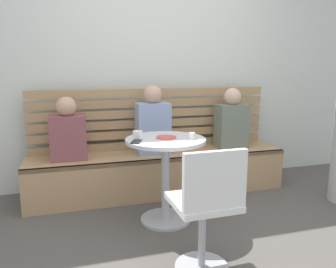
{
  "coord_description": "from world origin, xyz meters",
  "views": [
    {
      "loc": [
        -0.87,
        -2.09,
        1.31
      ],
      "look_at": [
        -0.06,
        0.66,
        0.75
      ],
      "focal_mm": 35.33,
      "sensor_mm": 36.0,
      "label": 1
    }
  ],
  "objects_px": {
    "cafe_table": "(166,164)",
    "plate_small": "(166,137)",
    "person_child_middle": "(232,121)",
    "phone_on_table": "(136,142)",
    "booth_bench": "(159,173)",
    "cup_ceramic_white": "(138,135)",
    "person_adult": "(153,124)",
    "white_chair": "(207,206)",
    "cup_espresso_small": "(192,136)",
    "person_child_left": "(68,132)"
  },
  "relations": [
    {
      "from": "cafe_table",
      "to": "plate_small",
      "type": "relative_size",
      "value": 4.35
    },
    {
      "from": "person_child_middle",
      "to": "phone_on_table",
      "type": "distance_m",
      "value": 1.45
    },
    {
      "from": "booth_bench",
      "to": "person_child_middle",
      "type": "distance_m",
      "value": 0.99
    },
    {
      "from": "cafe_table",
      "to": "cup_ceramic_white",
      "type": "height_order",
      "value": "cup_ceramic_white"
    },
    {
      "from": "booth_bench",
      "to": "person_adult",
      "type": "distance_m",
      "value": 0.54
    },
    {
      "from": "person_adult",
      "to": "white_chair",
      "type": "bearing_deg",
      "value": -90.75
    },
    {
      "from": "cup_espresso_small",
      "to": "plate_small",
      "type": "xyz_separation_m",
      "value": [
        -0.19,
        0.1,
        -0.02
      ]
    },
    {
      "from": "person_child_left",
      "to": "cup_espresso_small",
      "type": "relative_size",
      "value": 11.02
    },
    {
      "from": "person_child_middle",
      "to": "cup_espresso_small",
      "type": "xyz_separation_m",
      "value": [
        -0.77,
        -0.78,
        0.03
      ]
    },
    {
      "from": "person_child_left",
      "to": "person_child_middle",
      "type": "xyz_separation_m",
      "value": [
        1.76,
        0.02,
        0.03
      ]
    },
    {
      "from": "person_adult",
      "to": "person_child_left",
      "type": "distance_m",
      "value": 0.85
    },
    {
      "from": "booth_bench",
      "to": "cup_espresso_small",
      "type": "distance_m",
      "value": 0.93
    },
    {
      "from": "phone_on_table",
      "to": "person_adult",
      "type": "bearing_deg",
      "value": -90.39
    },
    {
      "from": "booth_bench",
      "to": "phone_on_table",
      "type": "bearing_deg",
      "value": -117.49
    },
    {
      "from": "person_child_left",
      "to": "cup_ceramic_white",
      "type": "xyz_separation_m",
      "value": [
        0.56,
        -0.64,
        0.06
      ]
    },
    {
      "from": "white_chair",
      "to": "person_child_left",
      "type": "xyz_separation_m",
      "value": [
        -0.83,
        1.49,
        0.25
      ]
    },
    {
      "from": "person_adult",
      "to": "person_child_left",
      "type": "bearing_deg",
      "value": 179.98
    },
    {
      "from": "cafe_table",
      "to": "person_adult",
      "type": "bearing_deg",
      "value": 85.16
    },
    {
      "from": "cup_ceramic_white",
      "to": "cafe_table",
      "type": "bearing_deg",
      "value": -10.25
    },
    {
      "from": "person_adult",
      "to": "cup_espresso_small",
      "type": "height_order",
      "value": "person_adult"
    },
    {
      "from": "person_child_left",
      "to": "phone_on_table",
      "type": "height_order",
      "value": "person_child_left"
    },
    {
      "from": "person_child_left",
      "to": "cup_ceramic_white",
      "type": "bearing_deg",
      "value": -48.43
    },
    {
      "from": "plate_small",
      "to": "phone_on_table",
      "type": "distance_m",
      "value": 0.29
    },
    {
      "from": "cup_espresso_small",
      "to": "cup_ceramic_white",
      "type": "distance_m",
      "value": 0.45
    },
    {
      "from": "booth_bench",
      "to": "white_chair",
      "type": "bearing_deg",
      "value": -93.23
    },
    {
      "from": "person_adult",
      "to": "person_child_middle",
      "type": "bearing_deg",
      "value": 1.24
    },
    {
      "from": "cafe_table",
      "to": "white_chair",
      "type": "height_order",
      "value": "white_chair"
    },
    {
      "from": "person_adult",
      "to": "cup_ceramic_white",
      "type": "distance_m",
      "value": 0.7
    },
    {
      "from": "cup_espresso_small",
      "to": "white_chair",
      "type": "bearing_deg",
      "value": -102.76
    },
    {
      "from": "cup_espresso_small",
      "to": "person_child_left",
      "type": "bearing_deg",
      "value": 142.71
    },
    {
      "from": "white_chair",
      "to": "cup_espresso_small",
      "type": "bearing_deg",
      "value": 77.24
    },
    {
      "from": "booth_bench",
      "to": "phone_on_table",
      "type": "relative_size",
      "value": 19.29
    },
    {
      "from": "cup_ceramic_white",
      "to": "phone_on_table",
      "type": "bearing_deg",
      "value": -107.03
    },
    {
      "from": "person_child_left",
      "to": "cafe_table",
      "type": "bearing_deg",
      "value": -40.48
    },
    {
      "from": "white_chair",
      "to": "person_adult",
      "type": "bearing_deg",
      "value": 89.25
    },
    {
      "from": "person_child_middle",
      "to": "cup_ceramic_white",
      "type": "relative_size",
      "value": 8.39
    },
    {
      "from": "white_chair",
      "to": "cup_espresso_small",
      "type": "height_order",
      "value": "white_chair"
    },
    {
      "from": "phone_on_table",
      "to": "white_chair",
      "type": "bearing_deg",
      "value": 134.86
    },
    {
      "from": "cafe_table",
      "to": "plate_small",
      "type": "bearing_deg",
      "value": 59.26
    },
    {
      "from": "cup_ceramic_white",
      "to": "phone_on_table",
      "type": "height_order",
      "value": "cup_ceramic_white"
    },
    {
      "from": "booth_bench",
      "to": "plate_small",
      "type": "bearing_deg",
      "value": -99.58
    },
    {
      "from": "booth_bench",
      "to": "plate_small",
      "type": "xyz_separation_m",
      "value": [
        -0.11,
        -0.65,
        0.52
      ]
    },
    {
      "from": "person_child_left",
      "to": "phone_on_table",
      "type": "bearing_deg",
      "value": -54.54
    },
    {
      "from": "person_child_left",
      "to": "cup_ceramic_white",
      "type": "relative_size",
      "value": 7.71
    },
    {
      "from": "plate_small",
      "to": "cafe_table",
      "type": "bearing_deg",
      "value": -120.74
    },
    {
      "from": "booth_bench",
      "to": "phone_on_table",
      "type": "xyz_separation_m",
      "value": [
        -0.38,
        -0.74,
        0.52
      ]
    },
    {
      "from": "person_adult",
      "to": "phone_on_table",
      "type": "distance_m",
      "value": 0.81
    },
    {
      "from": "booth_bench",
      "to": "cup_ceramic_white",
      "type": "distance_m",
      "value": 0.91
    },
    {
      "from": "plate_small",
      "to": "person_child_left",
      "type": "bearing_deg",
      "value": 140.76
    },
    {
      "from": "cafe_table",
      "to": "person_adult",
      "type": "xyz_separation_m",
      "value": [
        0.06,
        0.68,
        0.24
      ]
    }
  ]
}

